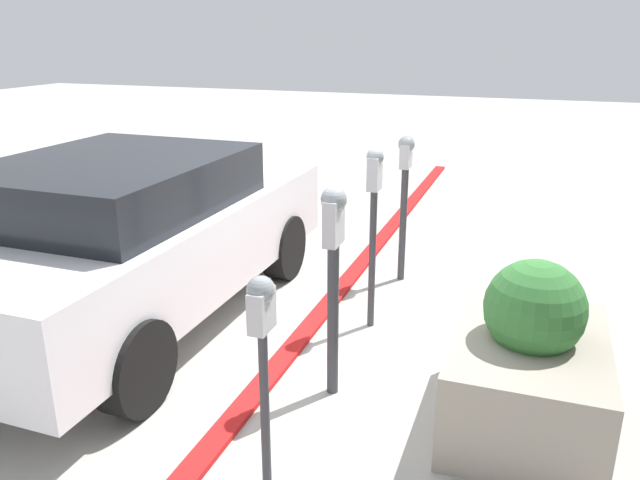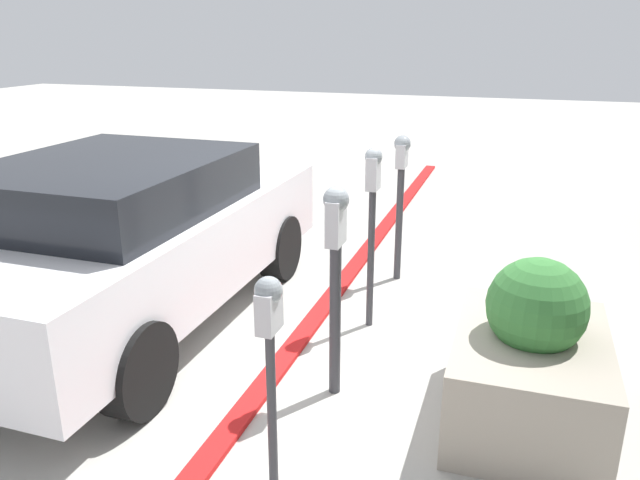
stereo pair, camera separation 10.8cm
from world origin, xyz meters
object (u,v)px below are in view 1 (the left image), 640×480
at_px(parking_meter_fourth, 405,181).
at_px(parking_meter_second, 333,257).
at_px(parked_car_front, 129,233).
at_px(parking_meter_nearest, 262,333).
at_px(planter_box, 528,365).
at_px(parking_meter_middle, 374,203).

bearing_deg(parking_meter_fourth, parking_meter_second, -179.86).
relative_size(parking_meter_second, parked_car_front, 0.37).
distance_m(parking_meter_nearest, parking_meter_second, 1.02).
relative_size(parking_meter_nearest, planter_box, 0.94).
distance_m(parking_meter_nearest, parking_meter_fourth, 3.21).
relative_size(planter_box, parked_car_front, 0.33).
relative_size(parking_meter_middle, parked_car_front, 0.38).
bearing_deg(parking_meter_nearest, planter_box, -50.91).
bearing_deg(planter_box, parked_car_front, 81.02).
bearing_deg(parking_meter_middle, planter_box, -128.81).
relative_size(parking_meter_middle, parking_meter_fourth, 1.05).
distance_m(parking_meter_second, parked_car_front, 2.11).
xyz_separation_m(parking_meter_nearest, parking_meter_second, (1.01, -0.05, 0.07)).
height_order(parking_meter_second, parking_meter_middle, parking_meter_middle).
height_order(parking_meter_nearest, parking_meter_second, parking_meter_second).
distance_m(parking_meter_nearest, parked_car_front, 2.53).
xyz_separation_m(parking_meter_fourth, planter_box, (-2.15, -1.27, -0.60)).
relative_size(parking_meter_middle, planter_box, 1.15).
bearing_deg(parking_meter_middle, parking_meter_nearest, 179.30).
distance_m(parking_meter_second, planter_box, 1.39).
height_order(parking_meter_nearest, parked_car_front, parked_car_front).
bearing_deg(parking_meter_nearest, parking_meter_second, -2.57).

